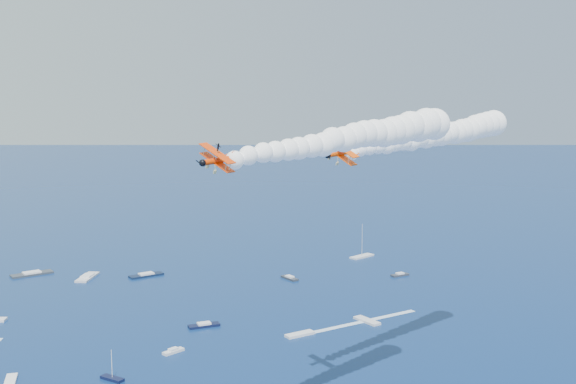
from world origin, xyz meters
TOP-DOWN VIEW (x-y plane):
  - biplane_lead at (14.37, 18.44)m, footprint 8.72×10.64m
  - biplane_trail at (-20.40, 5.59)m, footprint 7.21×8.72m
  - smoke_trail_lead at (42.00, 20.38)m, footprint 56.00×13.48m
  - smoke_trail_trail at (7.17, 8.27)m, footprint 56.15×16.25m
  - spectator_boats at (-5.94, 121.54)m, footprint 241.45×149.45m
  - boat_wakes at (-4.62, 102.14)m, footprint 143.57×96.45m

SIDE VIEW (x-z plane):
  - boat_wakes at x=-4.62m, z-range 0.01..0.05m
  - spectator_boats at x=-5.94m, z-range 0.00..0.70m
  - biplane_lead at x=14.37m, z-range 50.71..59.69m
  - biplane_trail at x=-20.40m, z-range 53.06..60.00m
  - smoke_trail_lead at x=42.00m, z-range 52.10..62.47m
  - smoke_trail_trail at x=7.17m, z-range 53.44..63.80m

